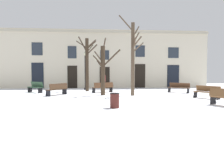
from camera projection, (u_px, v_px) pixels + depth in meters
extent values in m
plane|color=white|center=(115.00, 100.00, 14.08)|extent=(37.62, 37.62, 0.00)
cube|color=beige|center=(105.00, 59.00, 24.62)|extent=(23.51, 0.40, 6.46)
cube|color=#B1A993|center=(105.00, 32.00, 24.21)|extent=(23.51, 0.30, 0.24)
cube|color=black|center=(38.00, 76.00, 23.87)|extent=(1.26, 0.08, 2.78)
cube|color=#262D38|center=(37.00, 49.00, 23.71)|extent=(1.13, 0.06, 1.37)
cube|color=black|center=(72.00, 77.00, 24.20)|extent=(1.05, 0.08, 2.47)
cube|color=#262D38|center=(72.00, 52.00, 24.05)|extent=(0.95, 0.06, 1.32)
cube|color=black|center=(105.00, 77.00, 24.51)|extent=(1.09, 0.08, 2.34)
cube|color=#262D38|center=(105.00, 55.00, 24.37)|extent=(0.98, 0.06, 1.04)
cube|color=black|center=(140.00, 76.00, 24.84)|extent=(1.18, 0.08, 2.67)
cube|color=#262D38|center=(140.00, 51.00, 24.69)|extent=(1.07, 0.06, 1.28)
cube|color=black|center=(173.00, 76.00, 25.18)|extent=(1.37, 0.08, 2.57)
cube|color=#262D38|center=(173.00, 53.00, 25.03)|extent=(1.23, 0.06, 1.19)
cylinder|color=#382B1E|center=(87.00, 65.00, 20.40)|extent=(0.31, 0.31, 4.87)
cylinder|color=#382B1E|center=(91.00, 44.00, 20.90)|extent=(0.94, 1.26, 0.98)
cylinder|color=#382B1E|center=(82.00, 45.00, 20.17)|extent=(1.02, 0.28, 0.69)
cylinder|color=#382B1E|center=(90.00, 49.00, 20.86)|extent=(0.63, 1.12, 0.84)
cylinder|color=#382B1E|center=(87.00, 44.00, 20.64)|extent=(0.22, 0.82, 0.97)
cylinder|color=#382B1E|center=(91.00, 45.00, 20.40)|extent=(0.89, 0.25, 0.79)
cylinder|color=#382B1E|center=(83.00, 44.00, 20.44)|extent=(0.91, 0.50, 1.51)
cylinder|color=#382B1E|center=(92.00, 50.00, 19.90)|extent=(1.02, 1.06, 0.87)
cylinder|color=#4C3D2D|center=(133.00, 59.00, 16.59)|extent=(0.27, 0.27, 5.47)
cylinder|color=#4C3D2D|center=(136.00, 32.00, 16.66)|extent=(0.62, 0.43, 0.91)
cylinder|color=#4C3D2D|center=(137.00, 42.00, 16.09)|extent=(0.55, 1.01, 0.75)
cylinder|color=#4C3D2D|center=(138.00, 47.00, 17.02)|extent=(1.08, 0.98, 0.89)
cylinder|color=#4C3D2D|center=(136.00, 38.00, 16.05)|extent=(0.36, 1.02, 0.73)
cylinder|color=#4C3D2D|center=(126.00, 23.00, 16.63)|extent=(1.09, 0.59, 1.31)
cylinder|color=#4C3D2D|center=(134.00, 45.00, 16.17)|extent=(0.17, 0.83, 0.97)
cylinder|color=#4C3D2D|center=(133.00, 36.00, 16.94)|extent=(0.22, 0.92, 0.57)
cylinder|color=#382B1E|center=(103.00, 71.00, 16.89)|extent=(0.34, 0.34, 3.76)
cylinder|color=#382B1E|center=(104.00, 45.00, 16.34)|extent=(0.26, 0.99, 0.96)
cylinder|color=#382B1E|center=(111.00, 58.00, 16.66)|extent=(1.38, 0.59, 1.33)
cylinder|color=#382B1E|center=(100.00, 64.00, 17.26)|extent=(0.56, 0.96, 0.73)
cylinder|color=#382B1E|center=(99.00, 57.00, 16.54)|extent=(0.73, 0.64, 0.85)
cylinder|color=#382B1E|center=(98.00, 61.00, 16.58)|extent=(0.83, 0.59, 0.82)
cylinder|color=black|center=(85.00, 73.00, 21.90)|extent=(0.10, 0.10, 3.39)
cylinder|color=black|center=(85.00, 89.00, 21.98)|extent=(0.22, 0.22, 0.20)
cube|color=beige|center=(85.00, 54.00, 21.79)|extent=(0.24, 0.24, 0.36)
cone|color=black|center=(85.00, 52.00, 21.78)|extent=(0.30, 0.30, 0.14)
cylinder|color=#4C1E19|center=(115.00, 101.00, 10.95)|extent=(0.46, 0.46, 0.71)
torus|color=black|center=(115.00, 93.00, 10.92)|extent=(0.49, 0.49, 0.04)
cube|color=brown|center=(207.00, 92.00, 14.85)|extent=(1.34, 1.67, 0.05)
cube|color=brown|center=(208.00, 89.00, 14.97)|extent=(1.06, 1.47, 0.39)
cube|color=black|center=(196.00, 94.00, 15.48)|extent=(0.36, 0.27, 0.42)
torus|color=black|center=(194.00, 96.00, 15.38)|extent=(0.12, 0.16, 0.17)
cube|color=black|center=(218.00, 96.00, 14.25)|extent=(0.36, 0.27, 0.42)
torus|color=black|center=(217.00, 99.00, 14.15)|extent=(0.12, 0.16, 0.17)
cube|color=black|center=(213.00, 100.00, 12.25)|extent=(0.40, 0.23, 0.43)
torus|color=black|center=(215.00, 102.00, 12.35)|extent=(0.10, 0.17, 0.17)
cube|color=#51331E|center=(179.00, 88.00, 18.96)|extent=(1.57, 1.60, 0.05)
cube|color=#51331E|center=(180.00, 85.00, 19.09)|extent=(1.34, 1.37, 0.36)
cube|color=black|center=(169.00, 90.00, 19.52)|extent=(0.31, 0.31, 0.45)
torus|color=black|center=(169.00, 91.00, 19.41)|extent=(0.14, 0.14, 0.17)
cube|color=black|center=(188.00, 91.00, 18.41)|extent=(0.31, 0.31, 0.45)
torus|color=black|center=(187.00, 93.00, 18.30)|extent=(0.14, 0.14, 0.17)
cube|color=#2D4C33|center=(35.00, 87.00, 19.03)|extent=(1.51, 1.40, 0.05)
cube|color=#2D4C33|center=(37.00, 84.00, 19.18)|extent=(1.29, 1.16, 0.42)
cube|color=black|center=(30.00, 90.00, 19.49)|extent=(0.31, 0.34, 0.47)
torus|color=black|center=(28.00, 91.00, 19.35)|extent=(0.15, 0.13, 0.17)
cube|color=black|center=(40.00, 90.00, 18.61)|extent=(0.31, 0.34, 0.47)
torus|color=black|center=(39.00, 92.00, 18.47)|extent=(0.15, 0.13, 0.17)
cube|color=#51331E|center=(103.00, 87.00, 19.26)|extent=(1.87, 1.29, 0.05)
cube|color=#51331E|center=(104.00, 85.00, 19.07)|extent=(1.72, 1.00, 0.40)
cube|color=black|center=(111.00, 89.00, 19.75)|extent=(0.25, 0.39, 0.44)
torus|color=black|center=(110.00, 91.00, 19.91)|extent=(0.16, 0.11, 0.17)
cube|color=black|center=(94.00, 90.00, 18.79)|extent=(0.25, 0.39, 0.44)
torus|color=black|center=(93.00, 92.00, 18.95)|extent=(0.16, 0.11, 0.17)
cube|color=#3D2819|center=(57.00, 89.00, 16.89)|extent=(1.45, 1.83, 0.05)
cube|color=#3D2819|center=(59.00, 86.00, 16.77)|extent=(1.14, 1.63, 0.42)
cube|color=black|center=(65.00, 91.00, 17.67)|extent=(0.38, 0.28, 0.45)
torus|color=black|center=(63.00, 93.00, 17.77)|extent=(0.12, 0.16, 0.17)
cube|color=black|center=(48.00, 93.00, 16.12)|extent=(0.38, 0.28, 0.45)
torus|color=black|center=(46.00, 95.00, 16.22)|extent=(0.12, 0.16, 0.17)
cylinder|color=#403D3A|center=(103.00, 86.00, 21.68)|extent=(0.14, 0.14, 0.82)
cylinder|color=#403D3A|center=(104.00, 86.00, 21.64)|extent=(0.14, 0.14, 0.82)
cube|color=#591919|center=(103.00, 79.00, 21.62)|extent=(0.43, 0.33, 0.63)
sphere|color=tan|center=(103.00, 74.00, 21.60)|extent=(0.23, 0.23, 0.23)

